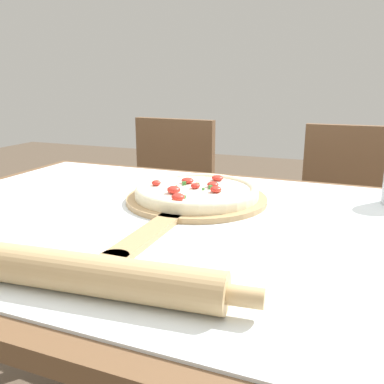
{
  "coord_description": "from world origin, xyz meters",
  "views": [
    {
      "loc": [
        0.37,
        -0.74,
        1.05
      ],
      "look_at": [
        0.04,
        0.1,
        0.81
      ],
      "focal_mm": 38.0,
      "sensor_mm": 36.0,
      "label": 1
    }
  ],
  "objects_px": {
    "chair_right": "(349,227)",
    "pizza": "(197,191)",
    "rolling_pin": "(100,276)",
    "chair_left": "(166,206)",
    "pizza_peel": "(192,202)"
  },
  "relations": [
    {
      "from": "pizza_peel",
      "to": "chair_right",
      "type": "distance_m",
      "value": 0.85
    },
    {
      "from": "chair_right",
      "to": "pizza",
      "type": "bearing_deg",
      "value": -118.22
    },
    {
      "from": "pizza",
      "to": "chair_right",
      "type": "bearing_deg",
      "value": 63.35
    },
    {
      "from": "pizza_peel",
      "to": "pizza",
      "type": "relative_size",
      "value": 1.91
    },
    {
      "from": "pizza_peel",
      "to": "chair_left",
      "type": "bearing_deg",
      "value": 119.62
    },
    {
      "from": "pizza",
      "to": "rolling_pin",
      "type": "xyz_separation_m",
      "value": [
        0.04,
        -0.46,
        0.0
      ]
    },
    {
      "from": "pizza_peel",
      "to": "chair_left",
      "type": "xyz_separation_m",
      "value": [
        -0.41,
        0.73,
        -0.27
      ]
    },
    {
      "from": "pizza_peel",
      "to": "chair_right",
      "type": "height_order",
      "value": "chair_right"
    },
    {
      "from": "pizza",
      "to": "chair_left",
      "type": "height_order",
      "value": "chair_left"
    },
    {
      "from": "chair_left",
      "to": "pizza",
      "type": "bearing_deg",
      "value": -56.06
    },
    {
      "from": "rolling_pin",
      "to": "chair_left",
      "type": "height_order",
      "value": "chair_left"
    },
    {
      "from": "pizza_peel",
      "to": "chair_left",
      "type": "relative_size",
      "value": 0.62
    },
    {
      "from": "rolling_pin",
      "to": "chair_right",
      "type": "relative_size",
      "value": 0.48
    },
    {
      "from": "pizza_peel",
      "to": "rolling_pin",
      "type": "distance_m",
      "value": 0.43
    },
    {
      "from": "pizza_peel",
      "to": "pizza",
      "type": "bearing_deg",
      "value": 90.39
    }
  ]
}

